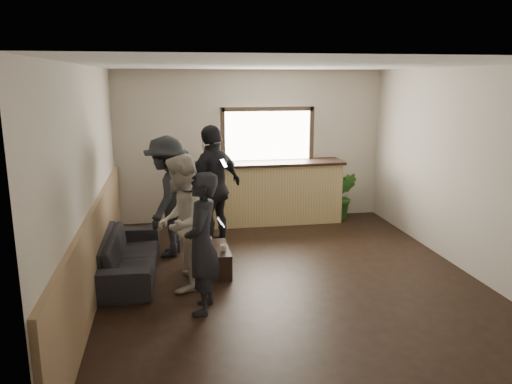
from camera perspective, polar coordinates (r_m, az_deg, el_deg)
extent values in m
cube|color=black|center=(6.88, 3.70, -9.75)|extent=(5.00, 6.00, 0.01)
cube|color=silver|center=(6.35, 4.07, 14.25)|extent=(5.00, 6.00, 0.01)
cube|color=#BDB5A6|center=(9.37, -0.55, 5.26)|extent=(5.00, 0.01, 2.80)
cube|color=#BDB5A6|center=(3.73, 15.09, -7.09)|extent=(5.00, 0.01, 2.80)
cube|color=#BDB5A6|center=(6.36, -18.56, 0.91)|extent=(0.01, 6.00, 2.80)
cube|color=#BDB5A6|center=(7.48, 22.83, 2.28)|extent=(0.01, 6.00, 2.80)
cube|color=#997956|center=(6.57, -17.77, -6.34)|extent=(0.06, 5.90, 1.10)
cube|color=tan|center=(9.27, 1.61, -0.17)|extent=(2.60, 0.60, 1.10)
cube|color=black|center=(9.16, 1.64, 3.33)|extent=(2.70, 0.68, 0.05)
cube|color=white|center=(9.37, 1.31, 6.48)|extent=(1.60, 0.06, 0.90)
cube|color=#3F3326|center=(9.29, 1.36, 9.46)|extent=(1.72, 0.08, 0.08)
cube|color=#3F3326|center=(9.21, -3.82, 6.35)|extent=(0.08, 0.08, 1.06)
cube|color=#3F3326|center=(9.54, 6.33, 6.52)|extent=(0.08, 0.08, 1.06)
imported|color=black|center=(7.08, -14.54, -6.99)|extent=(0.84, 2.01, 0.58)
cube|color=black|center=(7.03, -4.97, -7.73)|extent=(0.45, 0.80, 0.35)
imported|color=silver|center=(7.16, -5.51, -5.45)|extent=(0.14, 0.14, 0.09)
imported|color=silver|center=(6.81, -3.71, -6.42)|extent=(0.10, 0.10, 0.09)
imported|color=#2D6623|center=(9.65, 9.89, -0.43)|extent=(0.57, 0.49, 0.91)
imported|color=black|center=(5.70, -6.17, -5.87)|extent=(0.51, 0.67, 1.64)
cube|color=black|center=(5.60, -4.00, -3.48)|extent=(0.10, 0.09, 0.12)
cube|color=white|center=(5.59, -3.99, -3.45)|extent=(0.09, 0.08, 0.11)
imported|color=beige|center=(6.35, -8.55, -3.53)|extent=(0.84, 0.97, 1.73)
cube|color=black|center=(6.25, -6.64, -1.76)|extent=(0.11, 0.09, 0.12)
cube|color=white|center=(6.25, -6.64, -1.73)|extent=(0.09, 0.08, 0.11)
imported|color=black|center=(7.59, -10.07, -0.54)|extent=(0.96, 1.31, 1.82)
cube|color=black|center=(7.52, -8.47, -0.22)|extent=(0.11, 0.09, 0.12)
cube|color=white|center=(7.51, -8.47, -0.20)|extent=(0.09, 0.08, 0.11)
imported|color=black|center=(7.79, -4.85, 0.49)|extent=(1.18, 1.11, 1.96)
cube|color=black|center=(7.57, -3.70, 3.29)|extent=(0.11, 0.12, 0.12)
cube|color=white|center=(7.56, -3.70, 3.31)|extent=(0.10, 0.10, 0.11)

